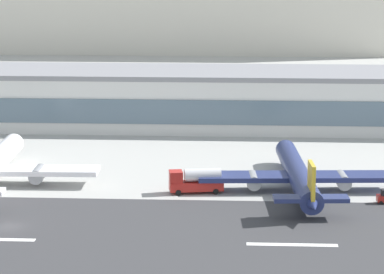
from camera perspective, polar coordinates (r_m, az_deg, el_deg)
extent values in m
plane|color=#A8A8A3|center=(134.36, -11.05, -5.38)|extent=(1400.00, 1400.00, 0.00)
cube|color=white|center=(125.02, 6.09, -6.51)|extent=(12.00, 1.20, 0.01)
cube|color=silver|center=(200.73, -1.43, 2.24)|extent=(156.10, 21.33, 11.11)
cube|color=slate|center=(190.22, -1.69, 1.52)|extent=(151.42, 0.30, 5.00)
cube|color=gray|center=(199.79, -1.44, 3.95)|extent=(157.66, 21.55, 1.00)
sphere|color=white|center=(174.73, -10.74, -0.37)|extent=(3.42, 3.42, 3.42)
cylinder|color=gray|center=(155.46, -9.30, -2.23)|extent=(2.46, 5.10, 2.34)
cylinder|color=navy|center=(151.17, 6.40, -2.21)|extent=(5.80, 34.96, 3.48)
sphere|color=navy|center=(167.98, 5.69, -0.75)|extent=(3.31, 3.31, 3.31)
cone|color=navy|center=(134.52, 7.30, -4.03)|extent=(3.54, 6.46, 3.13)
cube|color=navy|center=(150.59, 6.43, -2.40)|extent=(31.97, 7.33, 0.77)
cylinder|color=gray|center=(151.79, 9.10, -2.60)|extent=(2.58, 5.01, 2.26)
cylinder|color=gray|center=(150.03, 3.72, -2.64)|extent=(2.58, 5.01, 2.26)
cube|color=navy|center=(135.75, 7.23, -3.73)|extent=(10.94, 3.59, 0.61)
cube|color=gold|center=(135.11, 7.25, -2.73)|extent=(0.87, 4.73, 5.57)
cylinder|color=black|center=(150.07, 6.47, -3.19)|extent=(0.63, 0.63, 0.96)
cube|color=#B2231E|center=(148.81, 0.26, -2.98)|extent=(8.82, 4.01, 1.40)
cylinder|color=silver|center=(148.48, 0.65, -2.31)|extent=(6.05, 3.05, 2.10)
cube|color=#B2231E|center=(148.06, -0.99, -2.42)|extent=(2.42, 2.70, 1.80)
cylinder|color=black|center=(149.92, -0.94, -3.14)|extent=(0.93, 0.43, 0.90)
cylinder|color=black|center=(147.43, -0.83, -3.40)|extent=(0.93, 0.43, 0.90)
cylinder|color=black|center=(150.61, 1.32, -3.07)|extent=(0.93, 0.43, 0.90)
cylinder|color=black|center=(148.12, 1.46, -3.33)|extent=(0.93, 0.43, 0.90)
cylinder|color=black|center=(145.24, 11.40, -3.95)|extent=(0.62, 0.32, 0.60)
cylinder|color=black|center=(146.74, 11.27, -3.78)|extent=(0.62, 0.32, 0.60)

